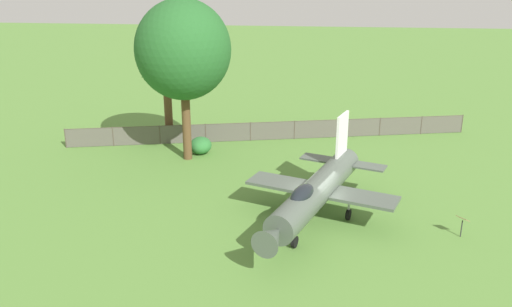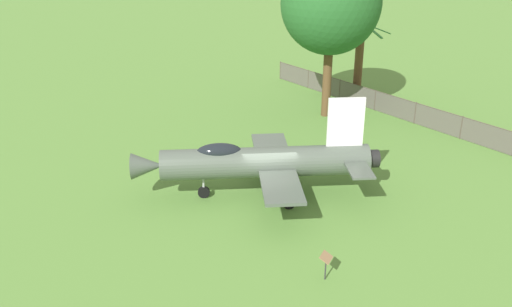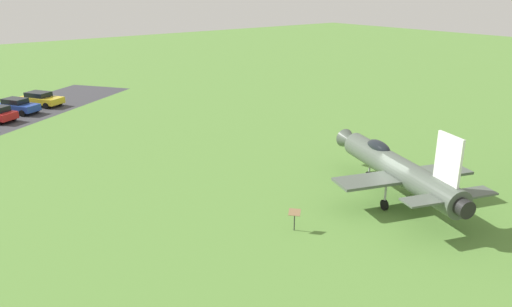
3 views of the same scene
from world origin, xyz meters
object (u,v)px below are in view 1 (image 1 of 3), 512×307
display_jet (315,192)px  palm_tree (168,103)px  shrub_near_fence (201,145)px  shade_tree (183,50)px  info_plaque (462,221)px

display_jet → palm_tree: bearing=-119.8°
palm_tree → shrub_near_fence: palm_tree is taller
palm_tree → shrub_near_fence: size_ratio=3.26×
shade_tree → palm_tree: 6.82m
shade_tree → info_plaque: size_ratio=9.75×
shade_tree → shrub_near_fence: shade_tree is taller
palm_tree → shrub_near_fence: 5.01m
shade_tree → palm_tree: bearing=-149.6°
display_jet → shrub_near_fence: display_jet is taller
display_jet → info_plaque: 7.54m
shade_tree → info_plaque: 20.47m
shrub_near_fence → shade_tree: bearing=-29.5°
display_jet → shade_tree: 14.31m
shade_tree → palm_tree: size_ratio=1.88×
palm_tree → shade_tree: bearing=30.4°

